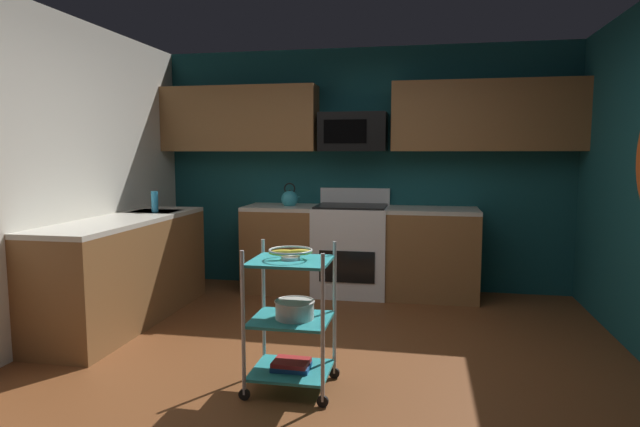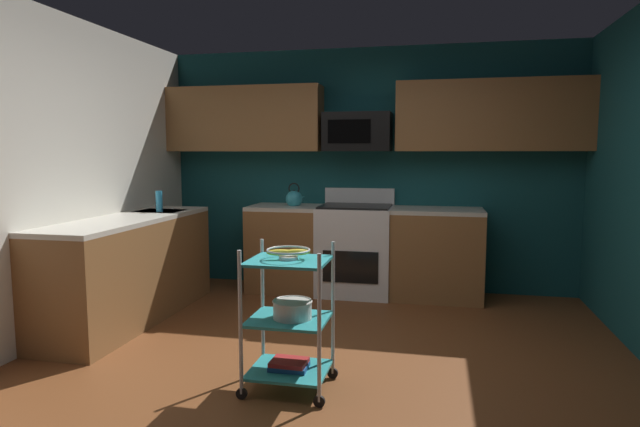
% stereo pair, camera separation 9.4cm
% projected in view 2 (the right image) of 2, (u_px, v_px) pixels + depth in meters
% --- Properties ---
extents(floor, '(4.40, 4.80, 0.04)m').
position_uv_depth(floor, '(320.00, 375.00, 3.65)').
color(floor, brown).
rests_on(floor, ground).
extents(wall_back, '(4.52, 0.06, 2.60)m').
position_uv_depth(wall_back, '(368.00, 170.00, 5.86)').
color(wall_back, '#14474C').
rests_on(wall_back, ground).
extents(wall_left, '(0.06, 4.80, 2.60)m').
position_uv_depth(wall_left, '(26.00, 178.00, 3.97)').
color(wall_left, silver).
rests_on(wall_left, ground).
extents(counter_run, '(3.41, 2.63, 0.92)m').
position_uv_depth(counter_run, '(265.00, 258.00, 5.23)').
color(counter_run, brown).
rests_on(counter_run, ground).
extents(oven_range, '(0.76, 0.65, 1.10)m').
position_uv_depth(oven_range, '(355.00, 249.00, 5.65)').
color(oven_range, white).
rests_on(oven_range, ground).
extents(upper_cabinets, '(4.40, 0.33, 0.70)m').
position_uv_depth(upper_cabinets, '(367.00, 118.00, 5.60)').
color(upper_cabinets, brown).
extents(microwave, '(0.70, 0.39, 0.40)m').
position_uv_depth(microwave, '(358.00, 132.00, 5.61)').
color(microwave, black).
extents(rolling_cart, '(0.55, 0.44, 0.91)m').
position_uv_depth(rolling_cart, '(289.00, 319.00, 3.34)').
color(rolling_cart, silver).
rests_on(rolling_cart, ground).
extents(fruit_bowl, '(0.27, 0.27, 0.07)m').
position_uv_depth(fruit_bowl, '(288.00, 252.00, 3.30)').
color(fruit_bowl, silver).
rests_on(fruit_bowl, rolling_cart).
extents(mixing_bowl_large, '(0.25, 0.25, 0.11)m').
position_uv_depth(mixing_bowl_large, '(292.00, 309.00, 3.33)').
color(mixing_bowl_large, silver).
rests_on(mixing_bowl_large, rolling_cart).
extents(book_stack, '(0.24, 0.18, 0.06)m').
position_uv_depth(book_stack, '(289.00, 364.00, 3.38)').
color(book_stack, '#1E4C8C').
rests_on(book_stack, rolling_cart).
extents(kettle, '(0.21, 0.18, 0.26)m').
position_uv_depth(kettle, '(294.00, 199.00, 5.73)').
color(kettle, teal).
rests_on(kettle, counter_run).
extents(dish_soap_bottle, '(0.06, 0.06, 0.20)m').
position_uv_depth(dish_soap_bottle, '(159.00, 201.00, 5.14)').
color(dish_soap_bottle, '#2D8CBF').
rests_on(dish_soap_bottle, counter_run).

